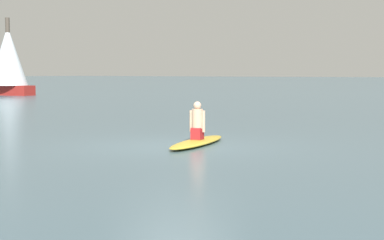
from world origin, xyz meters
The scene contains 4 objects.
ground_plane centered at (0.00, 0.00, 0.00)m, with size 400.00×400.00×0.00m, color slate.
surfboard centered at (-0.19, -0.60, 0.07)m, with size 3.17×0.63×0.13m, color gold.
person_paddler centered at (-0.19, -0.60, 0.54)m, with size 0.39×0.35×0.90m.
sailboat_far_right centered at (29.76, -20.11, 2.69)m, with size 4.16×3.16×5.70m.
Camera 1 is at (-8.76, 12.16, 1.72)m, focal length 61.18 mm.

